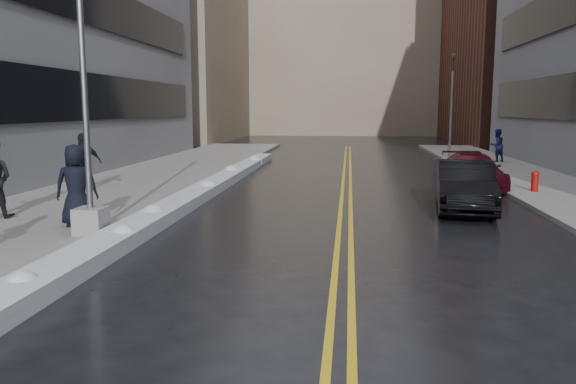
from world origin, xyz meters
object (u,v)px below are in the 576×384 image
(lamppost, at_px, (86,130))
(traffic_signal, at_px, (452,101))
(fire_hydrant, at_px, (535,180))
(car_black, at_px, (465,186))
(pedestrian_c, at_px, (76,185))
(pedestrian_east, at_px, (497,145))
(pedestrian_d, at_px, (84,162))
(car_maroon, at_px, (473,171))

(lamppost, height_order, traffic_signal, lamppost)
(fire_hydrant, bearing_deg, car_black, -132.94)
(lamppost, bearing_deg, traffic_signal, 61.79)
(fire_hydrant, xyz_separation_m, pedestrian_c, (-13.01, -7.21, 0.61))
(lamppost, height_order, pedestrian_c, lamppost)
(fire_hydrant, xyz_separation_m, car_black, (-3.01, -3.23, 0.18))
(pedestrian_c, height_order, pedestrian_east, pedestrian_c)
(car_black, bearing_deg, fire_hydrant, 54.14)
(pedestrian_d, xyz_separation_m, car_black, (12.63, -1.78, -0.42))
(pedestrian_c, height_order, car_maroon, pedestrian_c)
(pedestrian_d, bearing_deg, car_black, 158.28)
(car_maroon, bearing_deg, pedestrian_d, -168.35)
(traffic_signal, relative_size, pedestrian_d, 2.99)
(lamppost, xyz_separation_m, pedestrian_d, (-3.34, 6.55, -1.38))
(lamppost, bearing_deg, pedestrian_east, 54.31)
(pedestrian_c, relative_size, pedestrian_d, 1.00)
(pedestrian_d, xyz_separation_m, pedestrian_east, (17.13, 12.66, -0.12))
(fire_hydrant, height_order, car_black, car_black)
(traffic_signal, height_order, pedestrian_c, traffic_signal)
(traffic_signal, height_order, car_maroon, traffic_signal)
(traffic_signal, bearing_deg, car_black, -98.29)
(pedestrian_c, relative_size, car_black, 0.45)
(car_black, bearing_deg, lamppost, -145.77)
(car_maroon, bearing_deg, traffic_signal, 82.96)
(traffic_signal, xyz_separation_m, pedestrian_east, (1.99, -2.79, -2.37))
(lamppost, xyz_separation_m, car_black, (9.29, 4.77, -1.80))
(lamppost, bearing_deg, pedestrian_d, 117.01)
(pedestrian_d, bearing_deg, car_maroon, 179.28)
(pedestrian_c, relative_size, car_maroon, 0.45)
(fire_hydrant, height_order, traffic_signal, traffic_signal)
(lamppost, relative_size, pedestrian_c, 3.79)
(pedestrian_east, xyz_separation_m, car_maroon, (-3.22, -9.46, -0.38))
(traffic_signal, bearing_deg, pedestrian_east, -54.48)
(traffic_signal, height_order, car_black, traffic_signal)
(car_maroon, bearing_deg, car_black, -105.73)
(lamppost, relative_size, pedestrian_east, 4.33)
(fire_hydrant, height_order, pedestrian_d, pedestrian_d)
(pedestrian_d, bearing_deg, pedestrian_c, 100.82)
(lamppost, relative_size, fire_hydrant, 10.45)
(pedestrian_c, height_order, car_black, pedestrian_c)
(pedestrian_c, relative_size, pedestrian_east, 1.14)
(fire_hydrant, xyz_separation_m, traffic_signal, (-0.50, 14.00, 2.85))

